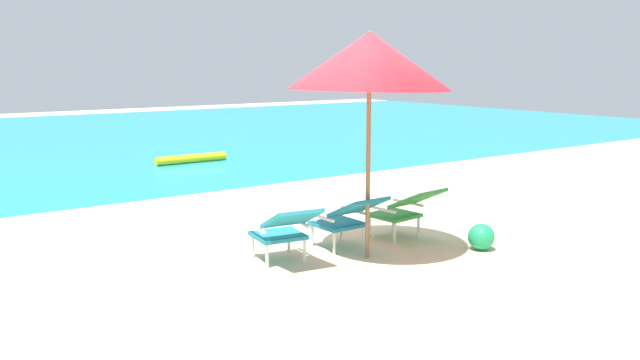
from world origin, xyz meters
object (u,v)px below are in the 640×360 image
(lounge_chair_right, at_px, (405,208))
(beach_umbrella_center, at_px, (370,61))
(lounge_chair_left, at_px, (285,228))
(beach_ball, at_px, (481,237))
(swim_buoy, at_px, (191,158))
(lounge_chair_center, at_px, (347,216))

(lounge_chair_right, distance_m, beach_umbrella_center, 1.98)
(lounge_chair_right, xyz_separation_m, beach_umbrella_center, (-0.84, -0.30, 1.76))
(lounge_chair_left, distance_m, beach_umbrella_center, 1.99)
(lounge_chair_right, height_order, beach_ball, lounge_chair_right)
(swim_buoy, bearing_deg, lounge_chair_left, -106.81)
(beach_umbrella_center, bearing_deg, swim_buoy, 80.21)
(swim_buoy, relative_size, beach_umbrella_center, 0.64)
(swim_buoy, distance_m, lounge_chair_left, 7.56)
(lounge_chair_center, xyz_separation_m, beach_umbrella_center, (0.01, -0.35, 1.76))
(lounge_chair_left, bearing_deg, lounge_chair_right, -0.50)
(lounge_chair_left, bearing_deg, swim_buoy, 73.19)
(lounge_chair_center, relative_size, beach_umbrella_center, 0.36)
(lounge_chair_left, height_order, beach_umbrella_center, beach_umbrella_center)
(lounge_chair_right, relative_size, beach_umbrella_center, 0.37)
(swim_buoy, bearing_deg, lounge_chair_center, -100.32)
(lounge_chair_left, height_order, lounge_chair_center, same)
(lounge_chair_right, bearing_deg, lounge_chair_left, 179.50)
(swim_buoy, relative_size, lounge_chair_left, 1.70)
(lounge_chair_left, xyz_separation_m, beach_ball, (2.16, -0.85, -0.25))
(swim_buoy, distance_m, lounge_chair_center, 7.33)
(lounge_chair_right, bearing_deg, beach_ball, -62.86)
(swim_buoy, relative_size, lounge_chair_right, 1.73)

